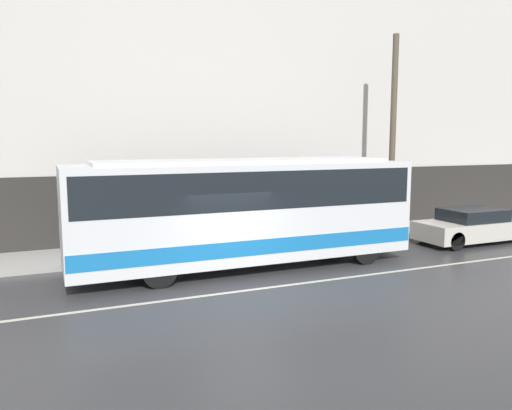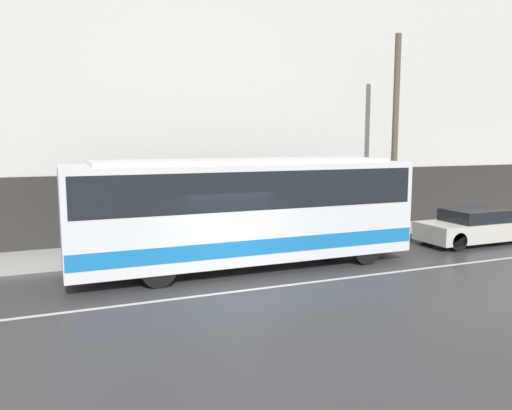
% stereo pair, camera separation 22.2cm
% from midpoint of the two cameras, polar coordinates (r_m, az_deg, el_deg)
% --- Properties ---
extents(ground_plane, '(60.00, 60.00, 0.00)m').
position_cam_midpoint_polar(ground_plane, '(13.44, -1.73, -9.76)').
color(ground_plane, '#38383A').
extents(sidewalk, '(60.00, 2.69, 0.18)m').
position_cam_midpoint_polar(sidewalk, '(18.33, -7.90, -4.86)').
color(sidewalk, '#A09E99').
rests_on(sidewalk, ground_plane).
extents(building_facade, '(60.00, 0.35, 10.90)m').
position_cam_midpoint_polar(building_facade, '(19.39, -9.36, 11.14)').
color(building_facade, silver).
rests_on(building_facade, ground_plane).
extents(lane_stripe, '(54.00, 0.14, 0.01)m').
position_cam_midpoint_polar(lane_stripe, '(13.43, -1.73, -9.75)').
color(lane_stripe, beige).
rests_on(lane_stripe, ground_plane).
extents(transit_bus, '(10.70, 2.57, 3.39)m').
position_cam_midpoint_polar(transit_bus, '(15.44, -1.68, -0.24)').
color(transit_bus, white).
rests_on(transit_bus, ground_plane).
extents(sedan_white_front, '(4.75, 1.82, 1.33)m').
position_cam_midpoint_polar(sedan_white_front, '(21.10, 23.37, -2.25)').
color(sedan_white_front, beige).
rests_on(sedan_white_front, ground_plane).
extents(utility_pole_near, '(0.24, 0.24, 7.91)m').
position_cam_midpoint_polar(utility_pole_near, '(20.87, 15.06, 7.64)').
color(utility_pole_near, brown).
rests_on(utility_pole_near, sidewalk).
extents(pedestrian_waiting, '(0.36, 0.36, 1.54)m').
position_cam_midpoint_polar(pedestrian_waiting, '(18.13, -0.22, -2.35)').
color(pedestrian_waiting, '#333338').
rests_on(pedestrian_waiting, sidewalk).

